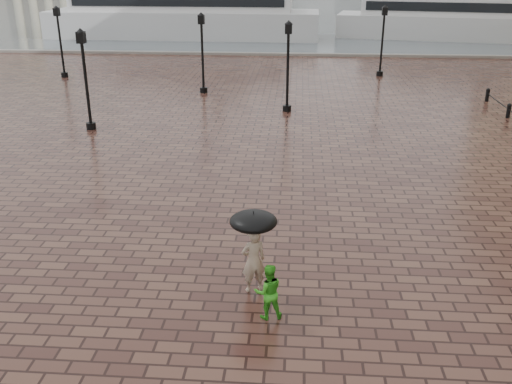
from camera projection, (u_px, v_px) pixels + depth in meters
ground at (174, 227)px, 16.89m from camera, size 300.00×300.00×0.00m
harbour_water at (281, 2)px, 101.66m from camera, size 240.00×240.00×0.00m
quay_edge at (255, 55)px, 46.38m from camera, size 80.00×0.60×0.30m
street_lamps at (208, 54)px, 32.33m from camera, size 21.44×14.44×4.40m
adult_pedestrian at (253, 261)px, 13.38m from camera, size 0.70×0.59×1.62m
child_pedestrian at (268, 292)px, 12.44m from camera, size 0.73×0.62×1.30m
ferry_near at (183, 10)px, 55.71m from camera, size 26.55×6.89×8.67m
ferry_far at (459, 15)px, 54.73m from camera, size 23.45×9.58×7.49m
umbrella at (253, 221)px, 12.99m from camera, size 1.10×1.10×1.12m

